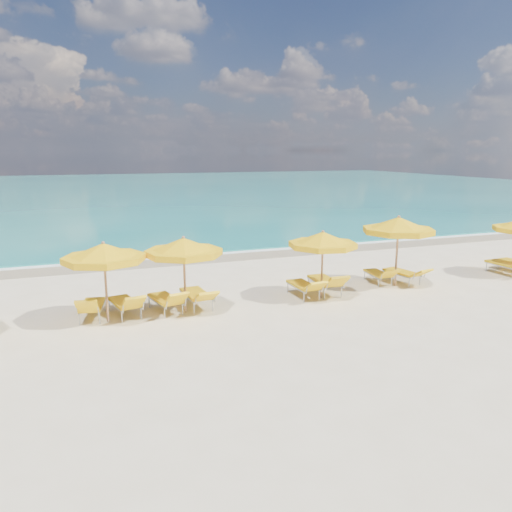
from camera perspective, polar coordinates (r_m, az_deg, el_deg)
name	(u,v)px	position (r m, az deg, el deg)	size (l,w,h in m)	color
ground_plane	(273,304)	(15.37, 1.96, -5.47)	(120.00, 120.00, 0.00)	beige
ocean	(120,190)	(61.98, -15.28, 7.29)	(120.00, 80.00, 0.30)	#157972
wet_sand_band	(210,257)	(22.17, -5.32, -0.07)	(120.00, 2.60, 0.01)	tan
foam_line	(205,253)	(22.93, -5.84, 0.32)	(120.00, 1.20, 0.03)	white
whitecap_near	(66,232)	(30.90, -20.92, 2.61)	(14.00, 0.36, 0.05)	white
whitecap_far	(252,209)	(40.20, -0.48, 5.39)	(18.00, 0.30, 0.05)	white
umbrella_2	(104,253)	(13.91, -17.00, 0.29)	(2.22, 2.22, 2.25)	tan
umbrella_3	(184,247)	(14.25, -8.27, 0.97)	(2.57, 2.57, 2.25)	tan
umbrella_4	(323,240)	(15.67, 7.64, 1.79)	(2.53, 2.53, 2.19)	tan
umbrella_5	(398,226)	(17.61, 15.96, 3.33)	(2.55, 2.55, 2.46)	tan
lounger_2_left	(92,311)	(14.74, -18.20, -5.96)	(0.89, 1.78, 0.83)	#A5A8AD
lounger_2_right	(125,308)	(14.70, -14.71, -5.77)	(0.94, 1.86, 0.84)	#A5A8AD
lounger_3_left	(166,304)	(14.78, -10.24, -5.47)	(0.96, 1.87, 0.84)	#A5A8AD
lounger_3_right	(197,300)	(15.08, -6.76, -4.97)	(0.79, 1.98, 0.79)	#A5A8AD
lounger_4_left	(304,290)	(16.08, 5.48, -3.91)	(0.64, 1.82, 0.78)	#A5A8AD
lounger_4_right	(325,286)	(16.55, 7.91, -3.43)	(0.79, 2.01, 0.88)	#A5A8AD
lounger_5_left	(378,278)	(18.16, 13.80, -2.41)	(0.71, 1.69, 0.72)	#A5A8AD
lounger_5_right	(403,277)	(18.46, 16.45, -2.28)	(0.90, 1.89, 0.72)	#A5A8AD
lounger_6_left	(507,269)	(21.07, 26.76, -1.28)	(0.76, 1.91, 0.93)	#A5A8AD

